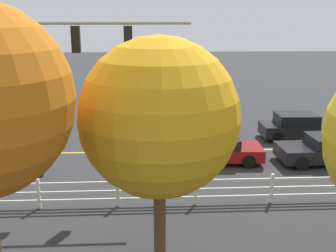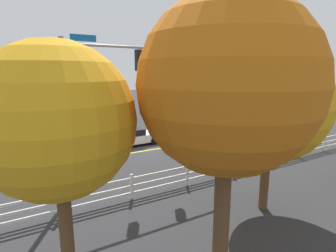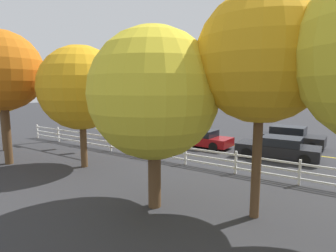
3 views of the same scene
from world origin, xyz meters
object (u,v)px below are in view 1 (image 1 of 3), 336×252
(pedestrian, at_px, (38,157))
(tree_0, at_px, (159,118))
(car_0, at_px, (299,127))
(car_1, at_px, (135,130))
(car_2, at_px, (328,149))
(car_3, at_px, (213,150))

(pedestrian, height_order, tree_0, tree_0)
(car_0, xyz_separation_m, car_1, (9.36, -0.11, -0.10))
(car_2, distance_m, pedestrian, 13.46)
(car_2, distance_m, car_3, 5.51)
(car_0, bearing_deg, pedestrian, -157.99)
(car_0, relative_size, car_3, 0.91)
(car_3, bearing_deg, tree_0, 72.58)
(pedestrian, bearing_deg, car_2, 41.05)
(car_3, xyz_separation_m, pedestrian, (7.91, 1.50, 0.31))
(car_3, xyz_separation_m, tree_0, (2.85, 7.94, 3.62))
(car_0, relative_size, tree_0, 0.68)
(car_0, xyz_separation_m, car_3, (5.49, 3.56, -0.11))
(car_1, distance_m, pedestrian, 6.56)
(car_1, bearing_deg, car_2, -25.79)
(car_0, height_order, pedestrian, pedestrian)
(car_2, bearing_deg, car_3, -5.24)
(car_1, bearing_deg, car_3, -46.12)
(car_2, bearing_deg, pedestrian, 3.20)
(car_1, distance_m, tree_0, 12.20)
(car_1, xyz_separation_m, pedestrian, (4.04, 5.16, 0.31))
(car_0, xyz_separation_m, car_2, (-0.00, 3.89, -0.07))
(car_0, relative_size, car_2, 0.93)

